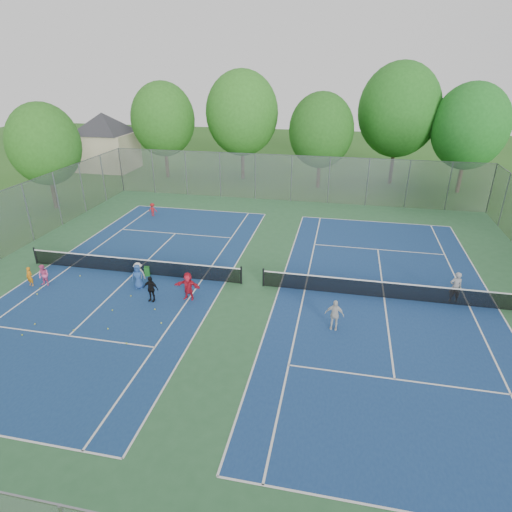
{
  "coord_description": "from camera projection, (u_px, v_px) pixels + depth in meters",
  "views": [
    {
      "loc": [
        4.43,
        -20.23,
        11.13
      ],
      "look_at": [
        0.0,
        1.0,
        1.3
      ],
      "focal_mm": 30.0,
      "sensor_mm": 36.0,
      "label": 1
    }
  ],
  "objects": [
    {
      "name": "ground",
      "position": [
        252.0,
        285.0,
        23.46
      ],
      "size": [
        120.0,
        120.0,
        0.0
      ],
      "primitive_type": "plane",
      "color": "#28591C",
      "rests_on": "ground"
    },
    {
      "name": "court_pad",
      "position": [
        252.0,
        285.0,
        23.46
      ],
      "size": [
        32.0,
        32.0,
        0.01
      ],
      "primitive_type": "cube",
      "color": "#2D6038",
      "rests_on": "ground"
    },
    {
      "name": "court_left",
      "position": [
        134.0,
        273.0,
        24.75
      ],
      "size": [
        10.97,
        23.77,
        0.01
      ],
      "primitive_type": "cube",
      "color": "navy",
      "rests_on": "court_pad"
    },
    {
      "name": "court_right",
      "position": [
        384.0,
        298.0,
        22.15
      ],
      "size": [
        10.97,
        23.77,
        0.01
      ],
      "primitive_type": "cube",
      "color": "navy",
      "rests_on": "court_pad"
    },
    {
      "name": "net_left",
      "position": [
        133.0,
        266.0,
        24.57
      ],
      "size": [
        12.87,
        0.1,
        0.91
      ],
      "primitive_type": "cube",
      "color": "black",
      "rests_on": "ground"
    },
    {
      "name": "net_right",
      "position": [
        385.0,
        290.0,
        21.97
      ],
      "size": [
        12.87,
        0.1,
        0.91
      ],
      "primitive_type": "cube",
      "color": "black",
      "rests_on": "ground"
    },
    {
      "name": "fence_north",
      "position": [
        291.0,
        179.0,
        36.9
      ],
      "size": [
        32.0,
        0.1,
        4.0
      ],
      "primitive_type": "cube",
      "color": "gray",
      "rests_on": "ground"
    },
    {
      "name": "house",
      "position": [
        104.0,
        131.0,
        47.21
      ],
      "size": [
        11.03,
        11.03,
        7.3
      ],
      "color": "#B7A88C",
      "rests_on": "ground"
    },
    {
      "name": "tree_nw",
      "position": [
        163.0,
        119.0,
        43.25
      ],
      "size": [
        6.4,
        6.4,
        9.58
      ],
      "color": "#443326",
      "rests_on": "ground"
    },
    {
      "name": "tree_nl",
      "position": [
        242.0,
        113.0,
        42.38
      ],
      "size": [
        7.2,
        7.2,
        10.69
      ],
      "color": "#443326",
      "rests_on": "ground"
    },
    {
      "name": "tree_nc",
      "position": [
        321.0,
        131.0,
        39.59
      ],
      "size": [
        6.0,
        6.0,
        8.85
      ],
      "color": "#443326",
      "rests_on": "ground"
    },
    {
      "name": "tree_nr",
      "position": [
        399.0,
        110.0,
        40.28
      ],
      "size": [
        7.6,
        7.6,
        11.42
      ],
      "color": "#443326",
      "rests_on": "ground"
    },
    {
      "name": "tree_ne",
      "position": [
        470.0,
        127.0,
        37.82
      ],
      "size": [
        6.6,
        6.6,
        9.77
      ],
      "color": "#443326",
      "rests_on": "ground"
    },
    {
      "name": "tree_side_w",
      "position": [
        44.0,
        144.0,
        33.74
      ],
      "size": [
        5.6,
        5.6,
        8.47
      ],
      "color": "#443326",
      "rests_on": "ground"
    },
    {
      "name": "ball_crate",
      "position": [
        139.0,
        285.0,
        23.22
      ],
      "size": [
        0.34,
        0.34,
        0.26
      ],
      "primitive_type": "cube",
      "rotation": [
        0.0,
        0.0,
        0.16
      ],
      "color": "blue",
      "rests_on": "ground"
    },
    {
      "name": "ball_hopper",
      "position": [
        147.0,
        271.0,
        24.38
      ],
      "size": [
        0.36,
        0.36,
        0.55
      ],
      "primitive_type": "cube",
      "rotation": [
        0.0,
        0.0,
        0.34
      ],
      "color": "#25892A",
      "rests_on": "ground"
    },
    {
      "name": "student_a",
      "position": [
        30.0,
        277.0,
        23.15
      ],
      "size": [
        0.44,
        0.33,
        1.11
      ],
      "primitive_type": "imported",
      "rotation": [
        0.0,
        0.0,
        -0.17
      ],
      "color": "orange",
      "rests_on": "ground"
    },
    {
      "name": "student_b",
      "position": [
        44.0,
        275.0,
        23.14
      ],
      "size": [
        0.64,
        0.52,
        1.24
      ],
      "primitive_type": "imported",
      "rotation": [
        0.0,
        0.0,
        -0.09
      ],
      "color": "#E65997",
      "rests_on": "ground"
    },
    {
      "name": "student_c",
      "position": [
        138.0,
        274.0,
        23.25
      ],
      "size": [
        0.9,
        0.58,
        1.31
      ],
      "primitive_type": "imported",
      "rotation": [
        0.0,
        0.0,
        -0.11
      ],
      "color": "silver",
      "rests_on": "ground"
    },
    {
      "name": "student_d",
      "position": [
        151.0,
        289.0,
        21.61
      ],
      "size": [
        0.84,
        0.41,
        1.39
      ],
      "primitive_type": "imported",
      "rotation": [
        0.0,
        0.0,
        -0.08
      ],
      "color": "black",
      "rests_on": "ground"
    },
    {
      "name": "student_e",
      "position": [
        138.0,
        277.0,
        22.88
      ],
      "size": [
        0.76,
        0.6,
        1.37
      ],
      "primitive_type": "imported",
      "rotation": [
        0.0,
        0.0,
        0.27
      ],
      "color": "#264B8D",
      "rests_on": "ground"
    },
    {
      "name": "student_f",
      "position": [
        188.0,
        286.0,
        21.76
      ],
      "size": [
        1.42,
        0.53,
        1.5
      ],
      "primitive_type": "imported",
      "rotation": [
        0.0,
        0.0,
        -0.06
      ],
      "color": "red",
      "rests_on": "ground"
    },
    {
      "name": "child_far_baseline",
      "position": [
        153.0,
        210.0,
        33.78
      ],
      "size": [
        0.69,
        0.41,
        1.06
      ],
      "primitive_type": "imported",
      "rotation": [
        0.0,
        0.0,
        3.16
      ],
      "color": "maroon",
      "rests_on": "ground"
    },
    {
      "name": "instructor",
      "position": [
        455.0,
        287.0,
        21.49
      ],
      "size": [
        0.65,
        0.47,
        1.66
      ],
      "primitive_type": "imported",
      "rotation": [
        0.0,
        0.0,
        3.27
      ],
      "color": "gray",
      "rests_on": "ground"
    },
    {
      "name": "teen_court_b",
      "position": [
        334.0,
        315.0,
        19.3
      ],
      "size": [
        0.9,
        0.44,
        1.49
      ],
      "primitive_type": "imported",
      "rotation": [
        0.0,
        0.0,
        -0.09
      ],
      "color": "silver",
      "rests_on": "ground"
    },
    {
      "name": "tennis_ball_0",
      "position": [
        161.0,
        323.0,
        19.94
      ],
      "size": [
        0.07,
        0.07,
        0.07
      ],
      "primitive_type": "sphere",
      "color": "#DCEF37",
      "rests_on": "ground"
    },
    {
      "name": "tennis_ball_1",
      "position": [
        80.0,
        276.0,
        24.35
      ],
      "size": [
        0.07,
        0.07,
        0.07
      ],
      "primitive_type": "sphere",
      "color": "gold",
      "rests_on": "ground"
    },
    {
      "name": "tennis_ball_2",
      "position": [
        126.0,
        344.0,
        18.49
      ],
      "size": [
        0.07,
        0.07,
        0.07
      ],
      "primitive_type": "sphere",
      "color": "#B1D732",
      "rests_on": "ground"
    },
    {
      "name": "tennis_ball_3",
      "position": [
        112.0,
        311.0,
        20.97
      ],
      "size": [
        0.07,
        0.07,
        0.07
      ],
      "primitive_type": "sphere",
      "color": "#B8DE33",
      "rests_on": "ground"
    },
    {
      "name": "tennis_ball_4",
      "position": [
        22.0,
        335.0,
        19.07
      ],
      "size": [
        0.07,
        0.07,
        0.07
      ],
      "primitive_type": "sphere",
      "color": "#ABC22D",
      "rests_on": "ground"
    },
    {
      "name": "tennis_ball_5",
      "position": [
        131.0,
        296.0,
        22.26
      ],
      "size": [
        0.07,
        0.07,
        0.07
      ],
      "primitive_type": "sphere",
      "color": "gold",
      "rests_on": "ground"
    },
    {
      "name": "tennis_ball_6",
      "position": [
        155.0,
        310.0,
        21.05
      ],
      "size": [
        0.07,
        0.07,
        0.07
      ],
      "primitive_type": "sphere",
      "color": "yellow",
      "rests_on": "ground"
    },
    {
      "name": "tennis_ball_7",
      "position": [
        40.0,
        289.0,
        22.99
      ],
      "size": [
        0.07,
        0.07,
        0.07
      ],
      "primitive_type": "sphere",
      "color": "#AFC22D",
      "rests_on": "ground"
    },
    {
      "name": "tennis_ball_8",
      "position": [
        108.0,
        329.0,
        19.51
      ],
      "size": [
        0.07,
        0.07,
        0.07
      ],
      "primitive_type": "sphere",
      "color": "#D3F138",
      "rests_on": "ground"
    },
    {
      "name": "tennis_ball_9",
      "position": [
        74.0,
        331.0,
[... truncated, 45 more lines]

